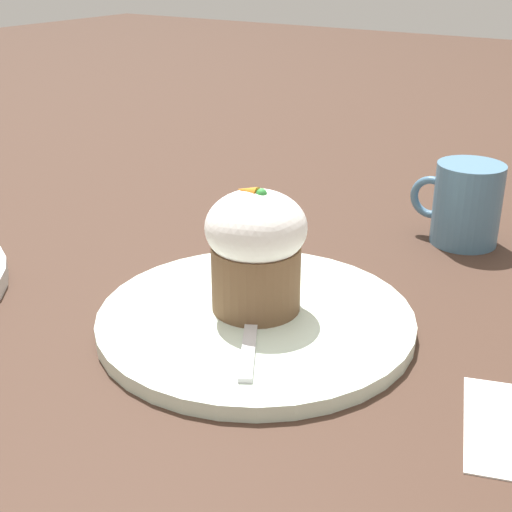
# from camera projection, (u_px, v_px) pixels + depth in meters

# --- Properties ---
(ground_plane) EXTENTS (4.00, 4.00, 0.00)m
(ground_plane) POSITION_uv_depth(u_px,v_px,m) (256.00, 326.00, 0.58)
(ground_plane) COLOR #3D281E
(dessert_plate) EXTENTS (0.26, 0.26, 0.01)m
(dessert_plate) POSITION_uv_depth(u_px,v_px,m) (256.00, 320.00, 0.58)
(dessert_plate) COLOR silver
(dessert_plate) RESTS_ON ground_plane
(carrot_cake) EXTENTS (0.08, 0.08, 0.10)m
(carrot_cake) POSITION_uv_depth(u_px,v_px,m) (256.00, 249.00, 0.56)
(carrot_cake) COLOR brown
(carrot_cake) RESTS_ON dessert_plate
(spoon) EXTENTS (0.08, 0.12, 0.01)m
(spoon) POSITION_uv_depth(u_px,v_px,m) (252.00, 316.00, 0.57)
(spoon) COLOR silver
(spoon) RESTS_ON dessert_plate
(coffee_cup) EXTENTS (0.10, 0.07, 0.08)m
(coffee_cup) POSITION_uv_depth(u_px,v_px,m) (466.00, 204.00, 0.73)
(coffee_cup) COLOR teal
(coffee_cup) RESTS_ON ground_plane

